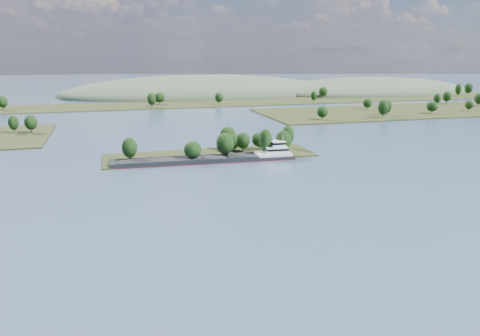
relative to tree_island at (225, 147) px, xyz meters
name	(u,v)px	position (x,y,z in m)	size (l,w,h in m)	color
ground	(245,191)	(-6.82, -58.40, -4.00)	(1800.00, 1800.00, 0.00)	#334458
tree_island	(225,147)	(0.00, 0.00, 0.00)	(100.00, 30.90, 14.44)	black
right_bank	(447,109)	(224.79, 121.05, -3.09)	(320.00, 90.00, 15.19)	black
back_shoreline	(168,104)	(1.37, 221.33, -3.32)	(900.00, 60.00, 15.09)	black
hill_east	(370,92)	(253.18, 291.60, -4.00)	(260.00, 140.00, 36.00)	#3B4C34
hill_west	(202,94)	(53.18, 321.60, -4.00)	(320.00, 160.00, 44.00)	#3B4C34
cargo_barge	(218,158)	(-5.94, -10.63, -2.58)	(83.79, 14.29, 11.28)	black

